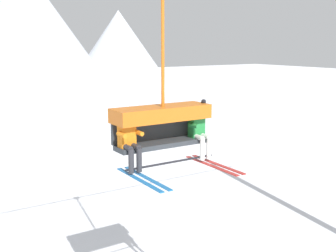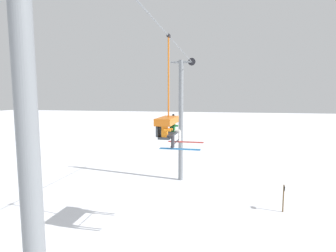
% 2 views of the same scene
% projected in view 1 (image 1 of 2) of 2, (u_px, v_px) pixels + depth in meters
% --- Properties ---
extents(mountain_peak_central, '(19.58, 19.58, 14.28)m').
position_uv_depth(mountain_peak_central, '(28.00, 42.00, 41.17)').
color(mountain_peak_central, silver).
rests_on(mountain_peak_central, ground_plane).
extents(mountain_peak_east, '(16.63, 16.63, 11.88)m').
position_uv_depth(mountain_peak_east, '(119.00, 50.00, 64.00)').
color(mountain_peak_east, silver).
rests_on(mountain_peak_east, ground_plane).
extents(chairlift_chair, '(2.16, 0.74, 4.73)m').
position_uv_depth(chairlift_chair, '(161.00, 117.00, 8.90)').
color(chairlift_chair, '#33383D').
extents(skier_orange, '(0.46, 1.70, 1.23)m').
position_uv_depth(skier_orange, '(130.00, 140.00, 8.33)').
color(skier_orange, orange).
extents(skier_green, '(0.48, 1.70, 1.34)m').
position_uv_depth(skier_green, '(200.00, 130.00, 9.25)').
color(skier_green, '#23843D').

